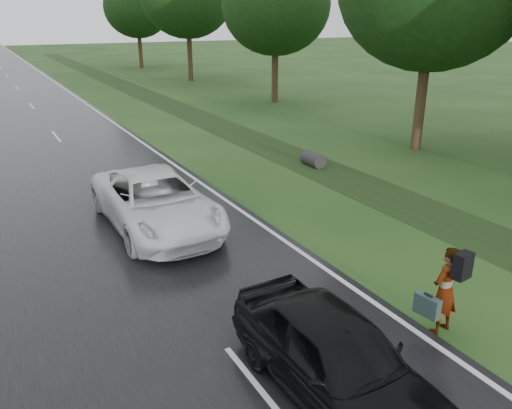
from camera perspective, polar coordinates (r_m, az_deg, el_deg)
The scene contains 7 objects.
edge_stripe_east at distance 51.00m, azimuth -22.44°, elevation 13.11°, with size 0.12×180.00×0.01m, color silver.
drainage_ditch at distance 27.00m, azimuth -4.33°, elevation 9.06°, with size 2.20×120.00×0.56m.
tree_east_c at distance 34.29m, azimuth 2.27°, elevation 21.82°, with size 7.00×7.00×9.29m.
tree_east_f at distance 59.81m, azimuth -13.45°, elevation 21.07°, with size 7.20×7.20×9.62m.
pedestrian at distance 9.67m, azimuth 20.81°, elevation -9.09°, with size 0.82×0.66×1.70m.
white_pickup at distance 13.74m, azimuth -11.39°, elevation 0.38°, with size 2.47×5.36×1.49m, color silver.
dark_sedan at distance 7.82m, azimuth 9.13°, elevation -16.76°, with size 1.66×4.11×1.40m, color black.
Camera 1 is at (0.42, -5.31, 5.46)m, focal length 35.00 mm.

